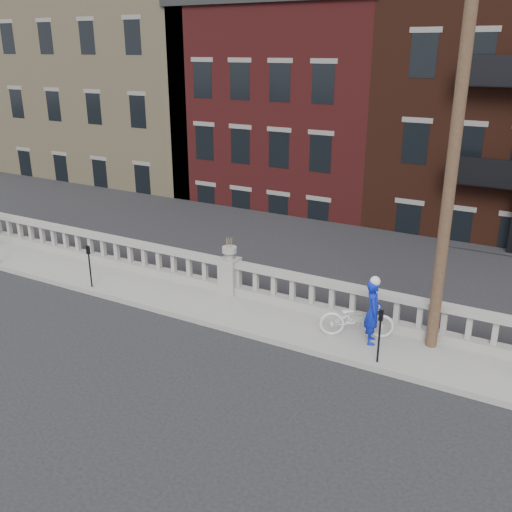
# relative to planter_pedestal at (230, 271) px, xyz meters

# --- Properties ---
(ground) EXTENTS (120.00, 120.00, 0.00)m
(ground) POSITION_rel_planter_pedestal_xyz_m (0.00, -3.95, -0.83)
(ground) COLOR black
(ground) RESTS_ON ground
(sidewalk) EXTENTS (32.00, 2.20, 0.15)m
(sidewalk) POSITION_rel_planter_pedestal_xyz_m (0.00, -0.95, -0.76)
(sidewalk) COLOR gray
(sidewalk) RESTS_ON ground
(balustrade) EXTENTS (28.00, 0.34, 1.03)m
(balustrade) POSITION_rel_planter_pedestal_xyz_m (0.00, 0.00, -0.19)
(balustrade) COLOR gray
(balustrade) RESTS_ON sidewalk
(planter_pedestal) EXTENTS (0.55, 0.55, 1.76)m
(planter_pedestal) POSITION_rel_planter_pedestal_xyz_m (0.00, 0.00, 0.00)
(planter_pedestal) COLOR gray
(planter_pedestal) RESTS_ON sidewalk
(lower_level) EXTENTS (80.00, 44.00, 20.80)m
(lower_level) POSITION_rel_planter_pedestal_xyz_m (0.56, 19.09, 1.80)
(lower_level) COLOR #605E59
(lower_level) RESTS_ON ground
(utility_pole) EXTENTS (1.60, 0.28, 10.00)m
(utility_pole) POSITION_rel_planter_pedestal_xyz_m (6.20, -0.35, 4.41)
(utility_pole) COLOR #422D1E
(utility_pole) RESTS_ON sidewalk
(parking_meter_c) EXTENTS (0.10, 0.09, 1.36)m
(parking_meter_c) POSITION_rel_planter_pedestal_xyz_m (-4.01, -1.80, 0.17)
(parking_meter_c) COLOR black
(parking_meter_c) RESTS_ON sidewalk
(parking_meter_d) EXTENTS (0.10, 0.09, 1.36)m
(parking_meter_d) POSITION_rel_planter_pedestal_xyz_m (5.27, -1.80, 0.17)
(parking_meter_d) COLOR black
(parking_meter_d) RESTS_ON sidewalk
(bicycle) EXTENTS (2.02, 1.38, 1.01)m
(bicycle) POSITION_rel_planter_pedestal_xyz_m (4.37, -0.81, -0.18)
(bicycle) COLOR silver
(bicycle) RESTS_ON sidewalk
(cyclist) EXTENTS (0.60, 0.72, 1.70)m
(cyclist) POSITION_rel_planter_pedestal_xyz_m (4.81, -0.92, 0.17)
(cyclist) COLOR #0B1DAC
(cyclist) RESTS_ON sidewalk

